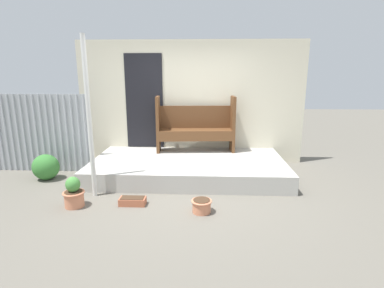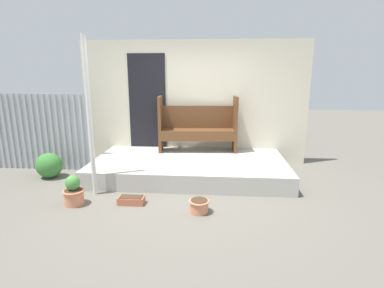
% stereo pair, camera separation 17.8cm
% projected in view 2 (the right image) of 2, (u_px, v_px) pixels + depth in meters
% --- Properties ---
extents(ground_plane, '(24.00, 24.00, 0.00)m').
position_uv_depth(ground_plane, '(184.00, 194.00, 4.88)').
color(ground_plane, '#666056').
extents(porch_slab, '(3.63, 1.89, 0.32)m').
position_uv_depth(porch_slab, '(189.00, 167.00, 5.76)').
color(porch_slab, '#B2AFA8').
rests_on(porch_slab, ground_plane).
extents(house_wall, '(4.83, 0.08, 2.60)m').
position_uv_depth(house_wall, '(191.00, 103.00, 6.44)').
color(house_wall, beige).
rests_on(house_wall, ground_plane).
extents(fence_corrugated, '(2.22, 0.05, 1.54)m').
position_uv_depth(fence_corrugated, '(38.00, 132.00, 6.01)').
color(fence_corrugated, '#9EA3A8').
rests_on(fence_corrugated, ground_plane).
extents(support_post, '(0.07, 0.07, 2.48)m').
position_uv_depth(support_post, '(90.00, 119.00, 4.60)').
color(support_post, silver).
rests_on(support_post, ground_plane).
extents(bench, '(1.63, 0.51, 1.15)m').
position_uv_depth(bench, '(198.00, 125.00, 6.23)').
color(bench, brown).
rests_on(bench, porch_slab).
extents(flower_pot_left, '(0.32, 0.32, 0.46)m').
position_uv_depth(flower_pot_left, '(74.00, 192.00, 4.45)').
color(flower_pot_left, tan).
rests_on(flower_pot_left, ground_plane).
extents(flower_pot_middle, '(0.30, 0.30, 0.19)m').
position_uv_depth(flower_pot_middle, '(199.00, 205.00, 4.22)').
color(flower_pot_middle, tan).
rests_on(flower_pot_middle, ground_plane).
extents(planter_box_rect, '(0.39, 0.19, 0.12)m').
position_uv_depth(planter_box_rect, '(131.00, 200.00, 4.51)').
color(planter_box_rect, '#B26042').
rests_on(planter_box_rect, ground_plane).
extents(shrub_by_fence, '(0.48, 0.43, 0.48)m').
position_uv_depth(shrub_by_fence, '(49.00, 165.00, 5.61)').
color(shrub_by_fence, '#387A33').
rests_on(shrub_by_fence, ground_plane).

